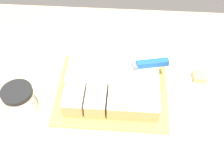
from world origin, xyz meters
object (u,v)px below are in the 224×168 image
object	(u,v)px
brownie	(199,77)
knife	(142,65)
cake_board	(112,90)
cake	(113,84)
coffee_cup	(21,102)

from	to	relation	value
brownie	knife	bearing A→B (deg)	-176.43
cake_board	knife	size ratio (longest dim) A/B	1.28
brownie	cake	bearing A→B (deg)	-167.13
cake_board	brownie	bearing A→B (deg)	13.11
brownie	coffee_cup	bearing A→B (deg)	-162.53
coffee_cup	cake	bearing A→B (deg)	22.28
coffee_cup	cake_board	bearing A→B (deg)	22.12
knife	cake_board	bearing A→B (deg)	19.16
cake	knife	xyz separation A→B (m)	(0.09, 0.06, 0.04)
cake	brownie	bearing A→B (deg)	12.87
cake_board	coffee_cup	world-z (taller)	coffee_cup
cake	cake_board	bearing A→B (deg)	-143.56
cake	knife	world-z (taller)	knife
cake_board	coffee_cup	bearing A→B (deg)	-157.88
knife	coffee_cup	xyz separation A→B (m)	(-0.37, -0.17, -0.02)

